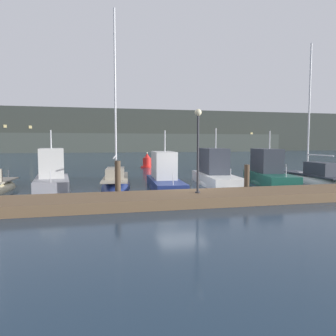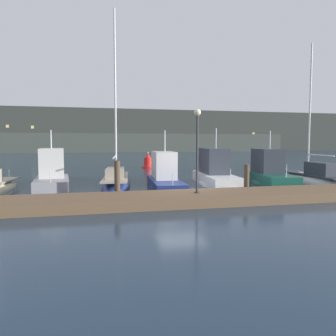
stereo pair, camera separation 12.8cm
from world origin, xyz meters
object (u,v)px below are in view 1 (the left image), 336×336
at_px(sailboat_berth_7, 313,180).
at_px(rowboat_adrift, 323,170).
at_px(motorboat_berth_4, 165,182).
at_px(motorboat_berth_6, 269,178).
at_px(channel_buoy, 147,162).
at_px(dock_lamppost, 198,137).
at_px(sailboat_berth_3, 116,185).
at_px(motorboat_berth_2, 52,182).
at_px(motorboat_berth_5, 215,178).

relative_size(sailboat_berth_7, rowboat_adrift, 3.57).
height_order(motorboat_berth_4, motorboat_berth_6, motorboat_berth_6).
relative_size(motorboat_berth_6, channel_buoy, 3.80).
relative_size(channel_buoy, dock_lamppost, 0.45).
bearing_deg(sailboat_berth_7, sailboat_berth_3, 175.95).
height_order(motorboat_berth_6, rowboat_adrift, motorboat_berth_6).
xyz_separation_m(sailboat_berth_3, motorboat_berth_6, (10.02, -0.98, 0.26)).
bearing_deg(dock_lamppost, motorboat_berth_2, 141.17).
relative_size(motorboat_berth_6, rowboat_adrift, 2.27).
bearing_deg(motorboat_berth_2, motorboat_berth_5, 1.49).
distance_m(sailboat_berth_3, rowboat_adrift, 22.78).
distance_m(motorboat_berth_4, motorboat_berth_5, 3.69).
distance_m(sailboat_berth_3, motorboat_berth_6, 10.07).
height_order(sailboat_berth_3, motorboat_berth_4, sailboat_berth_3).
bearing_deg(rowboat_adrift, dock_lamppost, -142.22).
distance_m(motorboat_berth_2, channel_buoy, 17.84).
height_order(sailboat_berth_7, rowboat_adrift, sailboat_berth_7).
bearing_deg(rowboat_adrift, channel_buoy, 156.45).
height_order(motorboat_berth_2, motorboat_berth_4, motorboat_berth_4).
relative_size(sailboat_berth_3, channel_buoy, 6.81).
xyz_separation_m(motorboat_berth_6, rowboat_adrift, (11.36, 8.83, -0.41)).
bearing_deg(motorboat_berth_6, motorboat_berth_5, 170.05).
bearing_deg(sailboat_berth_7, motorboat_berth_5, 175.13).
xyz_separation_m(sailboat_berth_3, motorboat_berth_4, (2.87, -1.15, 0.24)).
bearing_deg(channel_buoy, sailboat_berth_3, -107.06).
relative_size(channel_buoy, rowboat_adrift, 0.60).
height_order(channel_buoy, dock_lamppost, dock_lamppost).
bearing_deg(motorboat_berth_2, sailboat_berth_7, -1.10).
height_order(motorboat_berth_5, sailboat_berth_7, sailboat_berth_7).
xyz_separation_m(motorboat_berth_6, sailboat_berth_7, (3.42, 0.03, -0.25)).
xyz_separation_m(motorboat_berth_4, dock_lamppost, (0.37, -5.06, 2.64)).
relative_size(motorboat_berth_4, motorboat_berth_5, 0.92).
xyz_separation_m(motorboat_berth_4, channel_buoy, (1.78, 16.30, 0.22)).
relative_size(sailboat_berth_3, dock_lamppost, 3.04).
bearing_deg(motorboat_berth_5, motorboat_berth_6, -9.95).
bearing_deg(motorboat_berth_6, motorboat_berth_2, 178.51).
bearing_deg(motorboat_berth_4, motorboat_berth_2, 175.41).
bearing_deg(sailboat_berth_7, motorboat_berth_4, -178.92).
xyz_separation_m(motorboat_berth_4, motorboat_berth_5, (3.60, 0.79, 0.03)).
xyz_separation_m(motorboat_berth_2, motorboat_berth_4, (6.57, -0.53, -0.09)).
height_order(sailboat_berth_3, dock_lamppost, sailboat_berth_3).
bearing_deg(rowboat_adrift, motorboat_berth_4, -154.08).
height_order(sailboat_berth_3, sailboat_berth_7, sailboat_berth_3).
xyz_separation_m(motorboat_berth_5, rowboat_adrift, (14.91, 8.21, -0.42)).
distance_m(motorboat_berth_2, motorboat_berth_6, 13.73).
xyz_separation_m(motorboat_berth_2, motorboat_berth_6, (13.72, -0.36, -0.07)).
distance_m(sailboat_berth_7, channel_buoy, 18.34).
bearing_deg(sailboat_berth_3, rowboat_adrift, 20.16).
distance_m(motorboat_berth_5, channel_buoy, 15.61).
distance_m(motorboat_berth_2, dock_lamppost, 9.27).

